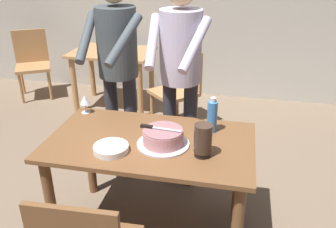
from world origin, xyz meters
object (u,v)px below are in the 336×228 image
background_chair_0 (179,86)px  background_chair_1 (32,61)px  plate_stack (111,148)px  wine_glass_near (85,100)px  cake_on_platter (163,138)px  water_bottle (212,116)px  main_dining_table (151,157)px  cake_knife (152,127)px  person_cutting_cake (180,66)px  hurricane_lamp (203,140)px  background_table (113,64)px  person_standing_beside (118,61)px

background_chair_0 → background_chair_1: bearing=166.1°
plate_stack → wine_glass_near: wine_glass_near is taller
cake_on_platter → water_bottle: size_ratio=1.36×
main_dining_table → plate_stack: size_ratio=6.17×
main_dining_table → cake_knife: bearing=-56.9°
water_bottle → background_chair_0: bearing=108.3°
cake_on_platter → person_cutting_cake: person_cutting_cake is taller
cake_knife → cake_on_platter: bearing=-4.6°
cake_on_platter → hurricane_lamp: bearing=-16.5°
background_table → background_chair_0: 1.01m
water_bottle → background_chair_0: 1.61m
person_standing_beside → person_cutting_cake: bearing=-3.3°
main_dining_table → cake_on_platter: size_ratio=4.00×
plate_stack → person_standing_beside: bearing=105.4°
hurricane_lamp → person_cutting_cake: person_cutting_cake is taller
background_table → background_chair_0: size_ratio=1.11×
cake_on_platter → hurricane_lamp: hurricane_lamp is taller
hurricane_lamp → background_chair_1: bearing=138.1°
main_dining_table → wine_glass_near: (-0.59, 0.31, 0.23)m
main_dining_table → hurricane_lamp: size_ratio=6.47×
person_standing_beside → background_chair_0: size_ratio=1.91×
person_standing_beside → cake_knife: bearing=-55.9°
cake_on_platter → background_table: size_ratio=0.34×
cake_knife → plate_stack: (-0.23, -0.15, -0.10)m
cake_on_platter → cake_knife: cake_knife is taller
person_cutting_cake → background_table: bearing=127.0°
main_dining_table → background_chair_1: 3.17m
cake_knife → hurricane_lamp: size_ratio=1.29×
hurricane_lamp → wine_glass_near: bearing=155.6°
hurricane_lamp → background_chair_0: (-0.47, 1.82, -0.37)m
background_table → wine_glass_near: bearing=-76.1°
cake_on_platter → person_standing_beside: (-0.53, 0.68, 0.27)m
cake_on_platter → plate_stack: cake_on_platter is taller
main_dining_table → background_chair_0: size_ratio=1.51×
cake_on_platter → person_standing_beside: person_standing_beside is taller
cake_knife → plate_stack: size_ratio=1.23×
cake_knife → background_table: (-1.06, 2.13, -0.29)m
cake_knife → wine_glass_near: bearing=150.6°
main_dining_table → cake_on_platter: 0.21m
plate_stack → main_dining_table: bearing=43.1°
main_dining_table → plate_stack: plate_stack is taller
cake_knife → background_chair_1: size_ratio=0.30×
main_dining_table → person_cutting_cake: size_ratio=0.79×
wine_glass_near → cake_knife: bearing=-29.4°
background_table → background_chair_0: (0.92, -0.39, -0.09)m
water_bottle → cake_knife: bearing=-145.3°
cake_on_platter → background_chair_0: bearing=96.8°
wine_glass_near → background_chair_1: size_ratio=0.16×
background_chair_0 → cake_on_platter: bearing=-83.2°
plate_stack → background_chair_0: (0.09, 1.89, -0.28)m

